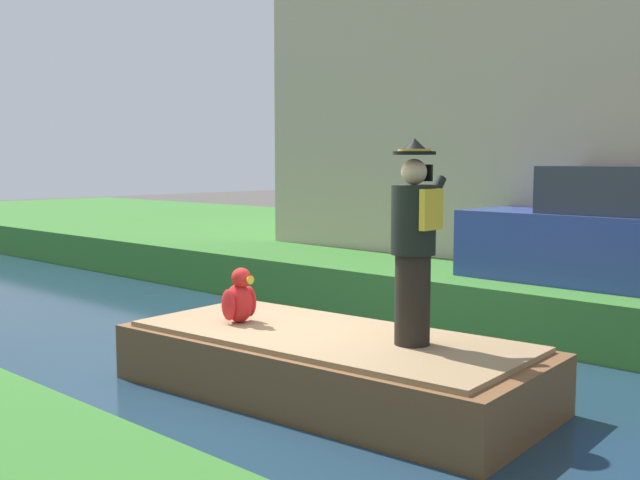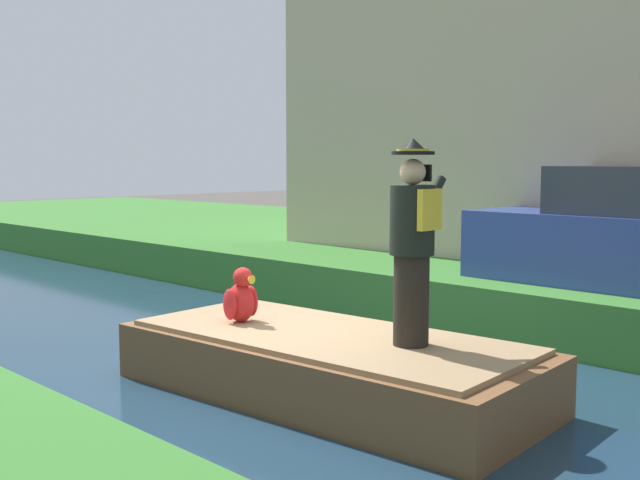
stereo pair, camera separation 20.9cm
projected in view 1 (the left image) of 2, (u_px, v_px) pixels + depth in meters
name	position (u px, v px, depth m)	size (l,w,h in m)	color
ground_plane	(289.00, 393.00, 7.79)	(80.00, 80.00, 0.00)	#4C4742
canal_water	(289.00, 389.00, 7.78)	(5.69, 48.00, 0.10)	#1E384C
grass_bank_far	(603.00, 274.00, 13.31)	(9.66, 48.00, 0.80)	#38752D
boat	(328.00, 365.00, 7.38)	(2.14, 4.33, 0.61)	brown
person_pirate	(414.00, 243.00, 6.81)	(0.61, 0.42, 1.85)	black
parrot_plush	(239.00, 299.00, 7.82)	(0.36, 0.35, 0.57)	red
parked_car_blue	(629.00, 235.00, 9.63)	(1.74, 4.02, 1.50)	#2D4293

